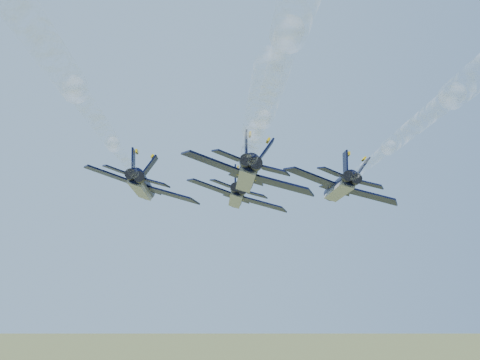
{
  "coord_description": "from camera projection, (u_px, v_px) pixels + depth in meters",
  "views": [
    {
      "loc": [
        -12.17,
        -91.31,
        97.73
      ],
      "look_at": [
        1.62,
        1.26,
        108.11
      ],
      "focal_mm": 55.0,
      "sensor_mm": 36.0,
      "label": 1
    }
  ],
  "objects": [
    {
      "name": "jet_lead",
      "position": [
        237.0,
        196.0,
        105.59
      ],
      "size": [
        14.38,
        19.41,
        5.67
      ],
      "rotation": [
        0.0,
        0.31,
        -0.12
      ],
      "color": "black"
    },
    {
      "name": "jet_left",
      "position": [
        142.0,
        186.0,
        91.03
      ],
      "size": [
        14.38,
        19.41,
        5.67
      ],
      "rotation": [
        0.0,
        0.31,
        -0.12
      ],
      "color": "black"
    },
    {
      "name": "jet_right",
      "position": [
        340.0,
        187.0,
        92.91
      ],
      "size": [
        14.38,
        19.41,
        5.67
      ],
      "rotation": [
        0.0,
        0.31,
        -0.12
      ],
      "color": "black"
    },
    {
      "name": "jet_slot",
      "position": [
        247.0,
        175.0,
        79.66
      ],
      "size": [
        14.38,
        19.41,
        5.67
      ],
      "rotation": [
        0.0,
        0.31,
        -0.12
      ],
      "color": "black"
    },
    {
      "name": "smoke_trail_lead",
      "position": [
        249.0,
        152.0,
        63.39
      ],
      "size": [
        8.37,
        55.32,
        2.34
      ],
      "rotation": [
        0.0,
        0.31,
        -0.12
      ],
      "color": "white"
    },
    {
      "name": "smoke_trail_left",
      "position": [
        77.0,
        120.0,
        48.83
      ],
      "size": [
        8.37,
        55.32,
        2.34
      ],
      "rotation": [
        0.0,
        0.31,
        -0.12
      ],
      "color": "white"
    },
    {
      "name": "smoke_trail_right",
      "position": [
        441.0,
        125.0,
        50.71
      ],
      "size": [
        8.37,
        55.32,
        2.34
      ],
      "rotation": [
        0.0,
        0.31,
        -0.12
      ],
      "color": "white"
    },
    {
      "name": "smoke_trail_slot",
      "position": [
        280.0,
        77.0,
        37.47
      ],
      "size": [
        8.37,
        55.32,
        2.34
      ],
      "rotation": [
        0.0,
        0.31,
        -0.12
      ],
      "color": "white"
    }
  ]
}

